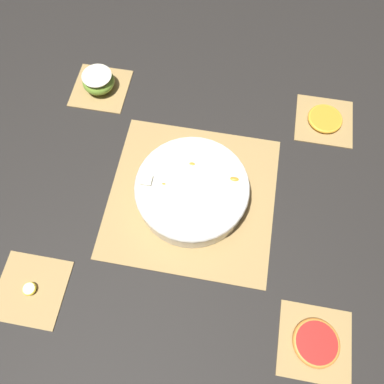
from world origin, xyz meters
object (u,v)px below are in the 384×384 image
(fruit_salad_bowl, at_px, (192,190))
(grapefruit_slice, at_px, (316,343))
(apple_half, at_px, (98,81))
(banana_coin_single, at_px, (29,289))
(orange_slice_whole, at_px, (325,119))

(fruit_salad_bowl, height_order, grapefruit_slice, fruit_salad_bowl)
(apple_half, relative_size, banana_coin_single, 2.90)
(orange_slice_whole, bearing_deg, banana_coin_single, -137.78)
(apple_half, bearing_deg, grapefruit_slice, -42.22)
(fruit_salad_bowl, relative_size, apple_half, 3.06)
(fruit_salad_bowl, bearing_deg, grapefruit_slice, -42.20)
(apple_half, xyz_separation_m, banana_coin_single, (0.00, -0.57, -0.02))
(fruit_salad_bowl, height_order, banana_coin_single, fruit_salad_bowl)
(fruit_salad_bowl, bearing_deg, banana_coin_single, -137.73)
(fruit_salad_bowl, distance_m, grapefruit_slice, 0.43)
(grapefruit_slice, bearing_deg, banana_coin_single, -180.00)
(fruit_salad_bowl, height_order, orange_slice_whole, fruit_salad_bowl)
(banana_coin_single, xyz_separation_m, grapefruit_slice, (0.63, 0.00, 0.00))
(apple_half, bearing_deg, orange_slice_whole, 0.00)
(fruit_salad_bowl, relative_size, grapefruit_slice, 2.72)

